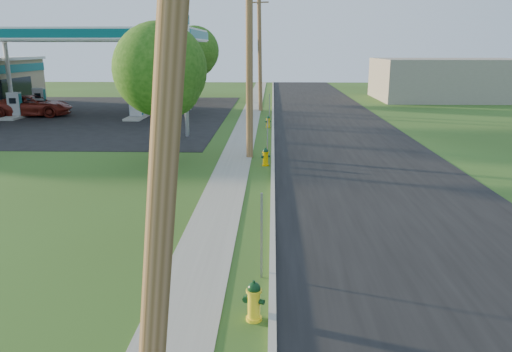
{
  "coord_description": "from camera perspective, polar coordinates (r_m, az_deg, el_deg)",
  "views": [
    {
      "loc": [
        0.47,
        -6.18,
        5.06
      ],
      "look_at": [
        0.0,
        8.0,
        1.4
      ],
      "focal_mm": 35.0,
      "sensor_mm": 36.0,
      "label": 1
    }
  ],
  "objects": [
    {
      "name": "road",
      "position": [
        17.42,
        15.21,
        -2.91
      ],
      "size": [
        8.0,
        120.0,
        0.02
      ],
      "primitive_type": "cube",
      "color": "black",
      "rests_on": "ground"
    },
    {
      "name": "curb",
      "position": [
        16.93,
        1.92,
        -2.67
      ],
      "size": [
        0.15,
        120.0,
        0.15
      ],
      "primitive_type": "cube",
      "color": "#A4A297",
      "rests_on": "ground"
    },
    {
      "name": "sidewalk",
      "position": [
        17.04,
        -3.99,
        -2.8
      ],
      "size": [
        1.5,
        120.0,
        0.03
      ],
      "primitive_type": "cube",
      "color": "gray",
      "rests_on": "ground"
    },
    {
      "name": "forecourt",
      "position": [
        41.89,
        -21.41,
        6.55
      ],
      "size": [
        26.0,
        28.0,
        0.02
      ],
      "primitive_type": "cube",
      "color": "black",
      "rests_on": "ground"
    },
    {
      "name": "utility_pole_near",
      "position": [
        5.3,
        -9.97,
        11.47
      ],
      "size": [
        1.4,
        0.32,
        9.48
      ],
      "color": "brown",
      "rests_on": "ground"
    },
    {
      "name": "utility_pole_mid",
      "position": [
        23.21,
        -0.76,
        14.2
      ],
      "size": [
        1.4,
        0.32,
        9.8
      ],
      "color": "brown",
      "rests_on": "ground"
    },
    {
      "name": "utility_pole_far",
      "position": [
        41.2,
        0.43,
        14.11
      ],
      "size": [
        1.4,
        0.32,
        9.5
      ],
      "color": "brown",
      "rests_on": "ground"
    },
    {
      "name": "sign_post_near",
      "position": [
        11.15,
        0.64,
        -6.89
      ],
      "size": [
        0.05,
        0.04,
        2.0
      ],
      "primitive_type": "cube",
      "color": "gray",
      "rests_on": "ground"
    },
    {
      "name": "sign_post_mid",
      "position": [
        22.55,
        1.31,
        4.09
      ],
      "size": [
        0.05,
        0.04,
        2.0
      ],
      "primitive_type": "cube",
      "color": "gray",
      "rests_on": "ground"
    },
    {
      "name": "sign_post_far",
      "position": [
        34.62,
        1.54,
        7.72
      ],
      "size": [
        0.05,
        0.04,
        2.0
      ],
      "primitive_type": "cube",
      "color": "gray",
      "rests_on": "ground"
    },
    {
      "name": "gas_canopy",
      "position": [
        40.84,
        -19.52,
        14.84
      ],
      "size": [
        18.18,
        9.18,
        6.4
      ],
      "color": "silver",
      "rests_on": "ground"
    },
    {
      "name": "fuel_pump_nw",
      "position": [
        41.08,
        -25.81,
        6.98
      ],
      "size": [
        1.2,
        3.2,
        1.9
      ],
      "color": "#A4A297",
      "rests_on": "ground"
    },
    {
      "name": "fuel_pump_ne",
      "position": [
        37.78,
        -13.53,
        7.47
      ],
      "size": [
        1.2,
        3.2,
        1.9
      ],
      "color": "#A4A297",
      "rests_on": "ground"
    },
    {
      "name": "fuel_pump_sw",
      "position": [
        44.65,
        -23.47,
        7.71
      ],
      "size": [
        1.2,
        3.2,
        1.9
      ],
      "color": "#A4A297",
      "rests_on": "ground"
    },
    {
      "name": "fuel_pump_se",
      "position": [
        41.63,
        -12.09,
        8.17
      ],
      "size": [
        1.2,
        3.2,
        1.9
      ],
      "color": "#A4A297",
      "rests_on": "ground"
    },
    {
      "name": "price_pylon",
      "position": [
        29.11,
        -8.21,
        15.06
      ],
      "size": [
        0.34,
        2.04,
        6.85
      ],
      "color": "gray",
      "rests_on": "ground"
    },
    {
      "name": "distant_building",
      "position": [
        54.19,
        21.13,
        10.28
      ],
      "size": [
        14.0,
        10.0,
        4.0
      ],
      "primitive_type": "cube",
      "color": "gray",
      "rests_on": "ground"
    },
    {
      "name": "tree_verge",
      "position": [
        22.38,
        -10.66,
        11.47
      ],
      "size": [
        4.09,
        4.09,
        6.19
      ],
      "color": "#332213",
      "rests_on": "ground"
    },
    {
      "name": "tree_lot",
      "position": [
        49.78,
        -6.92,
        13.82
      ],
      "size": [
        4.7,
        4.7,
        7.12
      ],
      "color": "#332213",
      "rests_on": "ground"
    },
    {
      "name": "hydrant_near",
      "position": [
        9.74,
        -0.25,
        -14.1
      ],
      "size": [
        0.42,
        0.38,
        0.82
      ],
      "color": "yellow",
      "rests_on": "ground"
    },
    {
      "name": "hydrant_mid",
      "position": [
        21.96,
        1.1,
        2.2
      ],
      "size": [
        0.42,
        0.38,
        0.81
      ],
      "color": "#E4AB00",
      "rests_on": "ground"
    },
    {
      "name": "hydrant_far",
      "position": [
        32.63,
        1.39,
        6.22
      ],
      "size": [
        0.41,
        0.36,
        0.79
      ],
      "color": "#E0BB0C",
      "rests_on": "ground"
    },
    {
      "name": "car_red",
      "position": [
        41.66,
        -24.19,
        7.33
      ],
      "size": [
        5.92,
        3.15,
        1.59
      ],
      "primitive_type": "imported",
      "rotation": [
        0.0,
        0.0,
        1.66
      ],
      "color": "maroon",
      "rests_on": "ground"
    }
  ]
}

